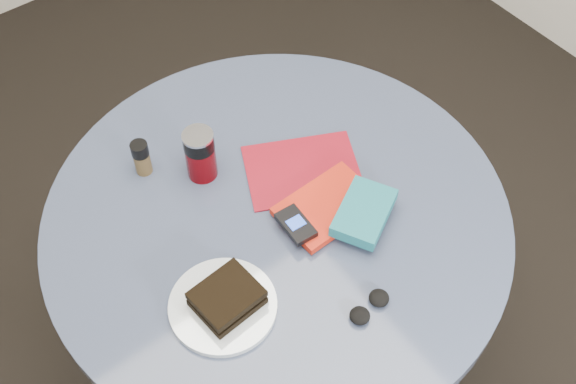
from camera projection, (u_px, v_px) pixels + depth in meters
ground at (280, 360)px, 2.13m from camera, size 4.00×4.00×0.00m
table at (278, 254)px, 1.67m from camera, size 1.00×1.00×0.75m
plate at (223, 306)px, 1.39m from camera, size 0.23×0.23×0.01m
sandwich at (227, 298)px, 1.37m from camera, size 0.13×0.11×0.04m
soda_can at (200, 154)px, 1.55m from camera, size 0.08×0.08×0.13m
pepper_grinder at (141, 158)px, 1.57m from camera, size 0.05×0.05×0.09m
magazine at (302, 170)px, 1.61m from camera, size 0.31×0.28×0.00m
red_book at (327, 206)px, 1.53m from camera, size 0.21×0.14×0.02m
novel at (364, 213)px, 1.49m from camera, size 0.18×0.16×0.03m
mp3_player at (296, 225)px, 1.48m from camera, size 0.06×0.09×0.02m
headphones at (369, 307)px, 1.39m from camera, size 0.10×0.05×0.02m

